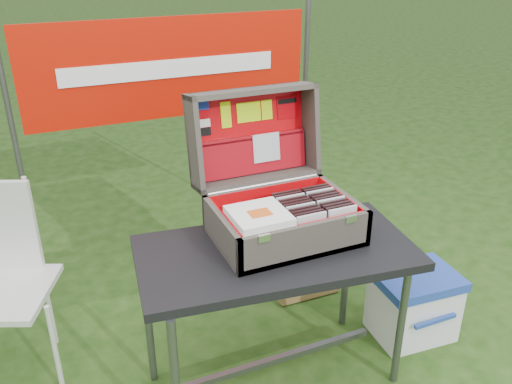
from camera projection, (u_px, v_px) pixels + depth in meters
name	position (u px, v px, depth m)	size (l,w,h in m)	color
ground	(249.00, 381.00, 2.63)	(80.00, 80.00, 0.00)	#1C3D0E
table	(275.00, 318.00, 2.48)	(1.19, 0.59, 0.74)	black
table_top	(276.00, 253.00, 2.33)	(1.19, 0.59, 0.04)	black
table_leg_fr	(401.00, 322.00, 2.49)	(0.04, 0.04, 0.70)	#59595B
table_leg_bl	(148.00, 321.00, 2.50)	(0.04, 0.04, 0.70)	#59595B
table_leg_br	(346.00, 270.00, 2.88)	(0.04, 0.04, 0.70)	#59595B
table_brace	(274.00, 360.00, 2.59)	(1.04, 0.03, 0.03)	#59595B
suitcase	(279.00, 172.00, 2.34)	(0.61, 0.60, 0.58)	#433D36
suitcase_base_bottom	(284.00, 234.00, 2.41)	(0.61, 0.44, 0.02)	#433D36
suitcase_base_wall_front	(307.00, 242.00, 2.21)	(0.61, 0.02, 0.16)	#433D36
suitcase_base_wall_back	(265.00, 201.00, 2.56)	(0.61, 0.02, 0.16)	#433D36
suitcase_base_wall_left	(221.00, 234.00, 2.28)	(0.02, 0.44, 0.16)	#433D36
suitcase_base_wall_right	(342.00, 208.00, 2.49)	(0.02, 0.44, 0.16)	#433D36
suitcase_liner_floor	(284.00, 231.00, 2.41)	(0.57, 0.39, 0.01)	red
suitcase_latch_left	(264.00, 238.00, 2.10)	(0.05, 0.01, 0.03)	silver
suitcase_latch_right	(351.00, 219.00, 2.24)	(0.05, 0.01, 0.03)	silver
suitcase_hinge	(264.00, 184.00, 2.53)	(0.02, 0.02, 0.55)	silver
suitcase_lid_back	(249.00, 133.00, 2.60)	(0.61, 0.44, 0.02)	#433D36
suitcase_lid_rim_far	(251.00, 91.00, 2.48)	(0.61, 0.02, 0.16)	#433D36
suitcase_lid_rim_near	(257.00, 178.00, 2.60)	(0.61, 0.02, 0.16)	#433D36
suitcase_lid_rim_left	(194.00, 144.00, 2.43)	(0.02, 0.44, 0.16)	#433D36
suitcase_lid_rim_right	(310.00, 128.00, 2.65)	(0.02, 0.44, 0.16)	#433D36
suitcase_lid_liner	(250.00, 134.00, 2.59)	(0.56, 0.39, 0.01)	red
suitcase_liner_wall_front	(305.00, 238.00, 2.22)	(0.57, 0.01, 0.14)	red
suitcase_liner_wall_back	(266.00, 200.00, 2.54)	(0.57, 0.01, 0.14)	red
suitcase_liner_wall_left	(225.00, 230.00, 2.28)	(0.01, 0.39, 0.14)	red
suitcase_liner_wall_right	(339.00, 207.00, 2.48)	(0.01, 0.39, 0.14)	red
suitcase_lid_pocket	(253.00, 155.00, 2.60)	(0.55, 0.18, 0.03)	#9F0B15
suitcase_pocket_edge	(252.00, 138.00, 2.57)	(0.54, 0.02, 0.02)	#9F0B15
suitcase_pocket_cd	(266.00, 147.00, 2.60)	(0.14, 0.14, 0.01)	silver
lid_sticker_cc_a	(202.00, 106.00, 2.46)	(0.06, 0.04, 0.00)	#1933B2
lid_sticker_cc_b	(203.00, 115.00, 2.47)	(0.06, 0.04, 0.00)	#B80007
lid_sticker_cc_c	(204.00, 123.00, 2.48)	(0.06, 0.04, 0.00)	white
lid_sticker_cc_d	(205.00, 132.00, 2.49)	(0.06, 0.04, 0.00)	black
lid_card_neon_tall	(226.00, 115.00, 2.51)	(0.05, 0.12, 0.00)	#BEEF0A
lid_card_neon_main	(249.00, 112.00, 2.55)	(0.12, 0.09, 0.00)	#BEEF0A
lid_card_neon_small	(267.00, 110.00, 2.59)	(0.05, 0.09, 0.00)	#BEEF0A
lid_sticker_band	(287.00, 107.00, 2.63)	(0.11, 0.11, 0.00)	#B80007
lid_sticker_band_bar	(287.00, 101.00, 2.62)	(0.10, 0.02, 0.00)	black
cd_left_0	(311.00, 231.00, 2.24)	(0.14, 0.01, 0.16)	silver
cd_left_1	(308.00, 228.00, 2.26)	(0.14, 0.01, 0.16)	black
cd_left_2	(305.00, 226.00, 2.28)	(0.14, 0.01, 0.16)	black
cd_left_3	(303.00, 223.00, 2.30)	(0.14, 0.01, 0.16)	black
cd_left_4	(300.00, 221.00, 2.32)	(0.14, 0.01, 0.16)	silver
cd_left_5	(298.00, 218.00, 2.34)	(0.14, 0.01, 0.16)	black
cd_left_6	(295.00, 216.00, 2.36)	(0.14, 0.01, 0.16)	black
cd_left_7	(292.00, 214.00, 2.38)	(0.14, 0.01, 0.16)	black
cd_left_8	(290.00, 211.00, 2.40)	(0.14, 0.01, 0.16)	silver
cd_left_9	(288.00, 209.00, 2.42)	(0.14, 0.01, 0.16)	black
cd_left_10	(285.00, 207.00, 2.44)	(0.14, 0.01, 0.16)	black
cd_right_0	(342.00, 224.00, 2.30)	(0.14, 0.01, 0.16)	silver
cd_right_1	(339.00, 222.00, 2.32)	(0.14, 0.01, 0.16)	black
cd_right_2	(336.00, 219.00, 2.34)	(0.14, 0.01, 0.16)	black
cd_right_3	(333.00, 217.00, 2.36)	(0.14, 0.01, 0.16)	black
cd_right_4	(330.00, 214.00, 2.38)	(0.14, 0.01, 0.16)	silver
cd_right_5	(327.00, 212.00, 2.40)	(0.14, 0.01, 0.16)	black
cd_right_6	(325.00, 210.00, 2.42)	(0.14, 0.01, 0.16)	black
cd_right_7	(322.00, 208.00, 2.44)	(0.14, 0.01, 0.16)	black
cd_right_8	(319.00, 205.00, 2.46)	(0.14, 0.01, 0.16)	silver
cd_right_9	(317.00, 203.00, 2.48)	(0.14, 0.01, 0.16)	black
cd_right_10	(314.00, 201.00, 2.50)	(0.14, 0.01, 0.16)	black
songbook_0	(259.00, 218.00, 2.22)	(0.23, 0.23, 0.01)	white
songbook_1	(259.00, 217.00, 2.22)	(0.23, 0.23, 0.01)	white
songbook_2	(259.00, 216.00, 2.22)	(0.23, 0.23, 0.01)	white
songbook_3	(259.00, 215.00, 2.21)	(0.23, 0.23, 0.01)	white
songbook_4	(259.00, 214.00, 2.21)	(0.23, 0.23, 0.01)	white
songbook_5	(259.00, 213.00, 2.21)	(0.23, 0.23, 0.01)	white
songbook_graphic	(260.00, 213.00, 2.20)	(0.09, 0.07, 0.00)	#D85919
cooler	(413.00, 304.00, 2.87)	(0.42, 0.32, 0.37)	white
cooler_body	(413.00, 308.00, 2.89)	(0.40, 0.30, 0.32)	white
cooler_lid	(417.00, 279.00, 2.81)	(0.42, 0.32, 0.05)	#2343A3
cooler_handle	(435.00, 321.00, 2.73)	(0.25, 0.02, 0.02)	#2343A3
chair	(0.00, 295.00, 2.46)	(0.44, 0.48, 0.96)	silver
chair_seat	(0.00, 293.00, 2.45)	(0.44, 0.44, 0.03)	silver
chair_leg_fr	(55.00, 350.00, 2.47)	(0.02, 0.02, 0.49)	silver
chair_leg_br	(49.00, 304.00, 2.78)	(0.02, 0.02, 0.49)	silver
chair_upright_right	(32.00, 221.00, 2.59)	(0.02, 0.02, 0.46)	silver
cardboard_box	(307.00, 266.00, 3.19)	(0.38, 0.06, 0.40)	olive
banner_post_left	(20.00, 167.00, 2.87)	(0.03, 0.03, 1.70)	#59595B
banner_post_right	(304.00, 126.00, 3.48)	(0.03, 0.03, 1.70)	#59595B
banner	(171.00, 68.00, 2.98)	(1.60, 0.01, 0.55)	#AC1003
banner_text	(171.00, 69.00, 2.97)	(1.20, 0.00, 0.10)	white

